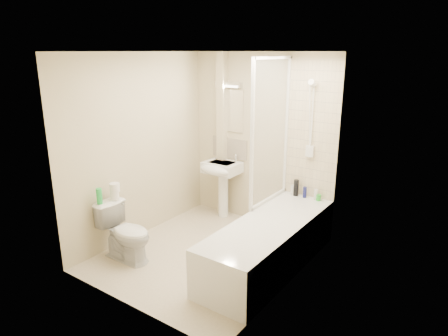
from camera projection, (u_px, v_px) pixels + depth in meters
The scene contains 24 objects.
floor at pixel (207, 254), 4.91m from camera, with size 2.50×2.50×0.00m, color beige.
wall_back at pixel (261, 141), 5.55m from camera, with size 2.20×0.02×2.40m, color beige.
wall_left at pixel (139, 147), 5.18m from camera, with size 0.02×2.50×2.40m, color beige.
wall_right at pixel (293, 177), 3.96m from camera, with size 0.02×2.50×2.40m, color beige.
ceiling at pixel (204, 51), 4.23m from camera, with size 2.20×2.50×0.02m, color white.
tile_back at pixel (312, 131), 5.06m from camera, with size 0.70×0.01×1.75m, color beige.
tile_right at pixel (302, 151), 4.06m from camera, with size 0.01×2.10×1.75m, color beige.
pipe_boxing at pixel (222, 136), 5.85m from camera, with size 0.12×0.12×2.40m, color beige.
splashback at pixel (230, 148), 5.88m from camera, with size 0.60×0.01×0.30m, color beige.
mirror at pixel (230, 111), 5.72m from camera, with size 0.46×0.01×0.60m, color white.
strip_light at pixel (229, 85), 5.60m from camera, with size 0.42×0.07×0.07m, color silver.
bathtub at pixel (269, 243), 4.57m from camera, with size 0.70×2.10×0.55m.
shower_screen at pixel (271, 132), 4.90m from camera, with size 0.04×0.92×1.80m.
shower_fixture at pixel (311, 122), 4.99m from camera, with size 0.10×0.16×0.99m.
pedestal_sink at pixel (221, 174), 5.80m from camera, with size 0.51×0.47×0.97m.
bottle_white_a at pixel (293, 190), 5.33m from camera, with size 0.05×0.05×0.13m, color silver.
bottle_black_b at pixel (296, 188), 5.30m from camera, with size 0.07×0.07×0.22m, color black.
bottle_blue at pixel (305, 192), 5.24m from camera, with size 0.05×0.05×0.14m, color navy.
bottle_white_b at pixel (316, 195), 5.15m from camera, with size 0.05×0.05×0.14m, color silver.
bottle_green at pixel (318, 197), 5.14m from camera, with size 0.06×0.06×0.08m, color green.
toilet at pixel (126, 232), 4.71m from camera, with size 0.68×0.39×0.69m, color white.
toilet_roll_lower at pixel (115, 195), 4.77m from camera, with size 0.11×0.11×0.10m, color white.
toilet_roll_upper at pixel (115, 187), 4.74m from camera, with size 0.12×0.12×0.10m, color white.
green_bottle at pixel (99, 196), 4.63m from camera, with size 0.07×0.07×0.19m, color green.
Camera 1 is at (2.71, -3.48, 2.41)m, focal length 32.00 mm.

